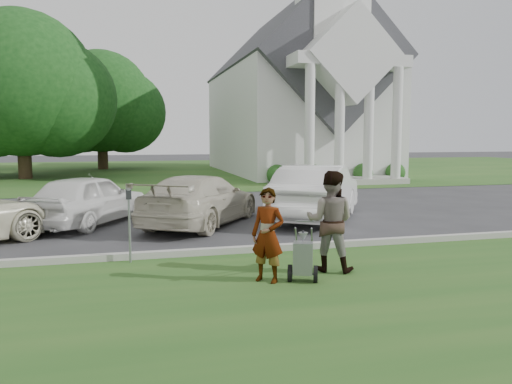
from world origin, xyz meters
name	(u,v)px	position (x,y,z in m)	size (l,w,h in m)	color
ground	(240,260)	(0.00, 0.00, 0.00)	(120.00, 120.00, 0.00)	#333335
grass_strip	(286,309)	(0.00, -3.00, 0.01)	(80.00, 7.00, 0.01)	#23511C
church_lawn	(159,171)	(0.00, 27.00, 0.01)	(80.00, 30.00, 0.01)	#23511C
curb	(235,250)	(0.00, 0.55, 0.07)	(80.00, 0.18, 0.15)	#9E9E93
church	(295,85)	(9.00, 23.11, 5.94)	(9.19, 19.00, 24.10)	white
tree_left	(21,90)	(-8.01, 21.99, 5.11)	(10.63, 8.40, 9.71)	#332316
tree_back	(101,106)	(-4.01, 29.99, 4.73)	(9.61, 7.60, 8.89)	#332316
striping_cart	(303,259)	(0.70, -1.76, 0.40)	(0.75, 1.08, 0.93)	black
person_left	(268,236)	(0.11, -1.62, 0.80)	(0.59, 0.38, 1.61)	#999999
person_right	(330,222)	(1.41, -1.22, 0.92)	(0.90, 0.70, 1.84)	#999999
parking_meter_near	(129,216)	(-2.15, 0.30, 0.93)	(0.11, 0.10, 1.47)	gray
car_b	(88,199)	(-3.25, 5.02, 0.72)	(1.71, 4.24, 1.44)	white
car_c	(201,200)	(-0.20, 4.21, 0.71)	(1.98, 4.87, 1.41)	beige
car_d	(317,192)	(3.29, 4.28, 0.82)	(1.73, 4.97, 1.64)	white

